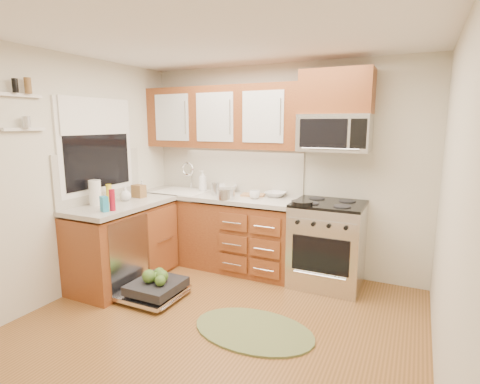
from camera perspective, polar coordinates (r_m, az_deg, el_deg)
The scene contains 37 objects.
floor at distance 3.51m, azimuth -4.47°, elevation -20.47°, with size 3.50×3.50×0.00m, color brown.
ceiling at distance 3.10m, azimuth -5.18°, elevation 23.40°, with size 3.50×3.50×0.00m, color white.
wall_back at distance 4.64m, azimuth 6.20°, elevation 3.52°, with size 3.50×0.04×2.50m, color beige.
wall_left at distance 4.22m, azimuth -25.76°, elevation 1.86°, with size 0.04×3.50×2.50m, color beige.
wall_right at distance 2.67m, azimuth 29.75°, elevation -2.92°, with size 0.04×3.50×2.50m, color beige.
base_cabinet_back at distance 4.84m, azimuth -3.38°, elevation -6.15°, with size 2.05×0.60×0.85m, color maroon.
base_cabinet_left at distance 4.53m, azimuth -17.32°, elevation -7.76°, with size 0.60×1.25×0.85m, color maroon.
countertop_back at distance 4.71m, azimuth -3.50°, elevation -0.64°, with size 2.07×0.64×0.05m, color #AFA8A0.
countertop_left at distance 4.41m, azimuth -17.55°, elevation -1.90°, with size 0.64×1.27×0.05m, color #AFA8A0.
backsplash_back at distance 4.92m, azimuth -1.86°, elevation 3.50°, with size 2.05×0.02×0.57m, color beige.
backsplash_left at distance 4.56m, azimuth -20.48°, elevation 2.29°, with size 0.02×1.25×0.57m, color beige.
upper_cabinets at distance 4.75m, azimuth -2.82°, elevation 11.28°, with size 2.05×0.35×0.75m, color maroon, non-canonical shape.
cabinet_over_mw at distance 4.27m, azimuth 14.53°, elevation 14.56°, with size 0.76×0.35×0.47m, color maroon.
range at distance 4.33m, azimuth 13.14°, elevation -7.73°, with size 0.76×0.64×0.95m, color silver, non-canonical shape.
microwave at distance 4.24m, azimuth 14.19°, elevation 8.72°, with size 0.76×0.38×0.40m, color silver, non-canonical shape.
sink at distance 4.99m, azimuth -8.87°, elevation -1.30°, with size 0.62×0.50×0.26m, color white, non-canonical shape.
dishwasher at distance 4.13m, azimuth -13.04°, elevation -14.23°, with size 0.70×0.60×0.20m, color silver, non-canonical shape.
window at distance 4.51m, azimuth -20.98°, elevation 6.53°, with size 0.03×1.05×1.05m, color white, non-canonical shape.
window_blind at distance 4.49m, azimuth -21.03°, elevation 10.73°, with size 0.02×0.96×0.40m, color white.
shelf_upper at distance 3.96m, azimuth -30.44°, elevation 12.61°, with size 0.04×0.40×0.03m, color white.
shelf_lower at distance 3.95m, azimuth -30.04°, elevation 8.29°, with size 0.04×0.40×0.03m, color white.
rug at distance 3.51m, azimuth 2.06°, elevation -20.32°, with size 1.09×0.71×0.02m, color #5E6F3F, non-canonical shape.
skillet at distance 4.02m, azimuth 9.43°, elevation -1.66°, with size 0.23×0.23×0.04m, color black.
stock_pot at distance 4.40m, azimuth -2.16°, elevation -0.27°, with size 0.21×0.21×0.13m, color silver.
cutting_board at distance 4.61m, azimuth 1.99°, elevation -0.43°, with size 0.28×0.18×0.02m, color #9D7548.
canister at distance 4.64m, azimuth -3.75°, elevation 0.50°, with size 0.10×0.10×0.16m, color silver.
paper_towel_roll at distance 4.33m, azimuth -21.21°, elevation -0.12°, with size 0.13×0.13×0.28m, color white.
mustard_bottle at distance 4.50m, azimuth -19.33°, elevation -0.13°, with size 0.06×0.06×0.20m, color yellow.
red_bottle at distance 4.02m, azimuth -18.89°, elevation -1.17°, with size 0.06×0.06×0.22m, color #A40D22.
wooden_box at distance 4.65m, azimuth -15.17°, elevation 0.13°, with size 0.15×0.11×0.15m, color brown.
blue_carton at distance 4.01m, azimuth -19.99°, elevation -1.72°, with size 0.10×0.06×0.15m, color teal.
bowl_a at distance 4.55m, azimuth 5.42°, elevation -0.36°, with size 0.25×0.25×0.06m, color #999999.
bowl_b at distance 4.83m, azimuth -2.31°, elevation 0.50°, with size 0.30×0.30×0.09m, color #999999.
cup at distance 4.41m, azimuth 2.25°, elevation -0.42°, with size 0.12×0.12×0.10m, color #999999.
soap_bottle_a at distance 4.91m, azimuth -5.71°, elevation 1.70°, with size 0.11×0.11×0.27m, color #999999.
soap_bottle_b at distance 4.87m, azimuth -14.69°, elevation 0.74°, with size 0.08×0.08×0.18m, color #999999.
soap_bottle_c at distance 4.49m, azimuth -17.09°, elevation -0.23°, with size 0.13×0.13×0.17m, color #999999.
Camera 1 is at (1.53, -2.60, 1.80)m, focal length 28.00 mm.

